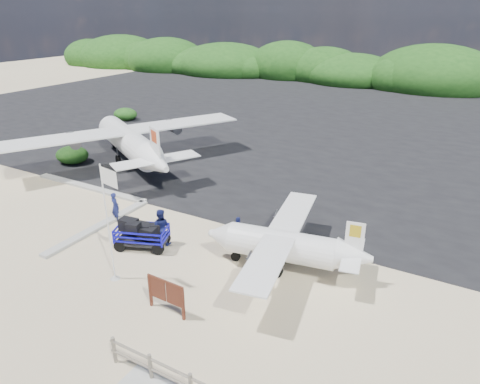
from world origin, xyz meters
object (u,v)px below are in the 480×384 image
object	(u,v)px
crew_a	(115,207)
signboard	(168,312)
flagpole	(115,278)
aircraft_small	(251,104)
crew_c	(238,232)
baggage_cart	(143,247)
crew_b	(161,227)

from	to	relation	value
crew_a	signboard	bearing A→B (deg)	161.82
flagpole	signboard	xyz separation A→B (m)	(3.33, -0.67, 0.00)
flagpole	aircraft_small	world-z (taller)	flagpole
crew_a	aircraft_small	size ratio (longest dim) A/B	0.22
crew_c	aircraft_small	distance (m)	33.95
baggage_cart	crew_b	size ratio (longest dim) A/B	1.40
baggage_cart	crew_b	bearing A→B (deg)	28.81
flagpole	signboard	world-z (taller)	flagpole
flagpole	crew_c	world-z (taller)	flagpole
crew_b	baggage_cart	bearing A→B (deg)	26.97
flagpole	crew_b	xyz separation A→B (m)	(-0.12, 3.28, 0.93)
flagpole	signboard	size ratio (longest dim) A/B	2.90
aircraft_small	crew_a	bearing A→B (deg)	95.23
baggage_cart	flagpole	world-z (taller)	flagpole
crew_b	aircraft_small	bearing A→B (deg)	-91.94
baggage_cart	flagpole	bearing A→B (deg)	-95.35
crew_c	baggage_cart	bearing A→B (deg)	11.47
aircraft_small	baggage_cart	bearing A→B (deg)	99.70
flagpole	aircraft_small	bearing A→B (deg)	108.99
baggage_cart	crew_b	xyz separation A→B (m)	(0.59, 0.69, 0.93)
baggage_cart	signboard	xyz separation A→B (m)	(4.04, -3.25, 0.00)
aircraft_small	crew_b	bearing A→B (deg)	101.02
signboard	crew_a	world-z (taller)	crew_a
flagpole	crew_b	distance (m)	3.41
crew_a	crew_b	size ratio (longest dim) A/B	0.87
aircraft_small	crew_c	bearing A→B (deg)	107.32
flagpole	crew_a	bearing A→B (deg)	133.52
signboard	aircraft_small	size ratio (longest dim) A/B	0.24
aircraft_small	signboard	bearing A→B (deg)	103.72
signboard	baggage_cart	bearing A→B (deg)	143.03
signboard	crew_b	world-z (taller)	crew_b
crew_a	aircraft_small	distance (m)	32.18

